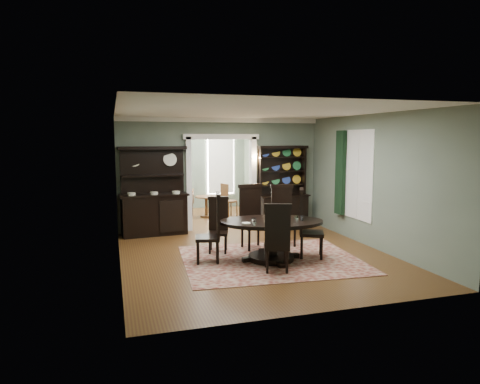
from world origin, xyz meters
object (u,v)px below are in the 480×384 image
at_px(dining_table, 271,233).
at_px(sideboard, 154,204).
at_px(parlor_table, 206,203).
at_px(welsh_dresser, 282,197).

xyz_separation_m(dining_table, sideboard, (-2.03, 3.07, 0.22)).
bearing_deg(parlor_table, sideboard, -131.81).
xyz_separation_m(dining_table, welsh_dresser, (1.51, 3.09, 0.24)).
height_order(dining_table, sideboard, sideboard).
distance_m(dining_table, welsh_dresser, 3.45).
bearing_deg(sideboard, welsh_dresser, -4.19).
relative_size(dining_table, sideboard, 1.03).
bearing_deg(dining_table, parlor_table, 105.27).
relative_size(welsh_dresser, parlor_table, 3.18).
height_order(welsh_dresser, parlor_table, welsh_dresser).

